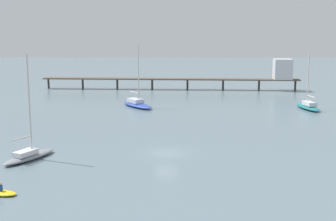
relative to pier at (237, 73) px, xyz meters
name	(u,v)px	position (x,y,z in m)	size (l,w,h in m)	color
ground_plane	(166,153)	(-16.61, -59.04, -4.14)	(400.00, 400.00, 0.00)	slate
pier	(237,73)	(0.00, 0.00, 0.00)	(63.58, 6.72, 7.68)	brown
sailboat_gray	(29,154)	(-32.12, -62.02, -3.46)	(5.22, 7.62, 11.96)	gray
sailboat_blue	(137,103)	(-22.68, -25.61, -3.46)	(7.59, 9.25, 11.78)	#2D4CB7
sailboat_teal	(308,106)	(9.29, -28.08, -3.44)	(3.53, 8.54, 10.62)	#1E727A
dinghy_yellow	(1,193)	(-31.11, -73.28, -3.94)	(3.25, 2.03, 1.14)	yellow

